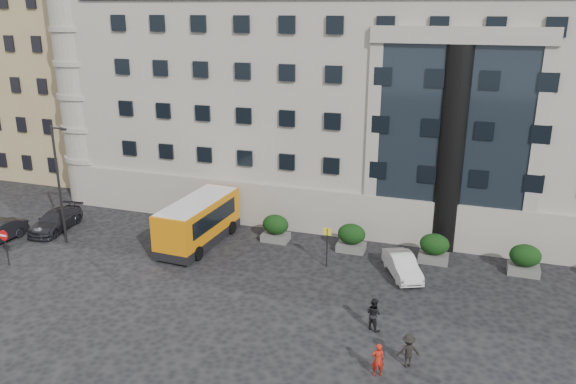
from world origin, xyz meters
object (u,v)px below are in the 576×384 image
hedge_a (206,219)px  parked_car_c (56,221)px  hedge_d (434,248)px  white_taxi (402,265)px  no_entry_sign (5,241)px  red_truck (178,163)px  pedestrian_b (374,314)px  bus_stop_sign (327,240)px  minibus (198,220)px  street_lamp (59,181)px  pedestrian_a (378,360)px  parked_car_d (110,182)px  pedestrian_c (408,351)px  hedge_c (351,237)px  hedge_e (525,259)px  hedge_b (276,228)px

hedge_a → parked_car_c: bearing=-163.2°
hedge_d → white_taxi: (-1.60, -2.53, -0.28)m
parked_car_c → white_taxi: bearing=-5.2°
parked_car_c → no_entry_sign: bearing=-84.4°
red_truck → pedestrian_b: red_truck is taller
bus_stop_sign → pedestrian_b: (3.95, -6.03, -0.89)m
hedge_d → minibus: minibus is taller
white_taxi → pedestrian_b: size_ratio=2.35×
hedge_d → no_entry_sign: no_entry_sign is taller
street_lamp → red_truck: street_lamp is taller
hedge_d → red_truck: 25.92m
hedge_d → red_truck: (-23.63, 10.62, 0.62)m
red_truck → pedestrian_a: red_truck is taller
red_truck → parked_car_d: size_ratio=1.01×
pedestrian_c → pedestrian_b: bearing=-75.6°
hedge_a → hedge_c: size_ratio=1.00×
hedge_c → hedge_e: size_ratio=1.00×
hedge_a → no_entry_sign: size_ratio=0.79×
hedge_a → red_truck: bearing=127.1°
red_truck → pedestrian_b: 28.99m
no_entry_sign → white_taxi: 23.87m
bus_stop_sign → white_taxi: (4.50, 0.27, -1.08)m
street_lamp → pedestrian_a: street_lamp is taller
no_entry_sign → parked_car_d: bearing=101.3°
hedge_b → parked_car_d: hedge_b is taller
hedge_b → pedestrian_b: bearing=-46.9°
hedge_d → white_taxi: 3.00m
no_entry_sign → minibus: (9.52, 6.78, 0.02)m
street_lamp → bus_stop_sign: street_lamp is taller
pedestrian_b → pedestrian_c: pedestrian_b is taller
parked_car_d → hedge_b: bearing=-15.4°
hedge_d → bus_stop_sign: (-6.10, -2.80, 0.80)m
bus_stop_sign → red_truck: (-17.53, 13.42, -0.18)m
no_entry_sign → pedestrian_b: 22.46m
street_lamp → minibus: 9.29m
hedge_d → hedge_e: same height
hedge_c → hedge_e: 10.40m
street_lamp → hedge_b: bearing=20.1°
minibus → pedestrian_c: minibus is taller
parked_car_c → pedestrian_a: 26.22m
hedge_b → hedge_d: (10.40, 0.00, 0.00)m
street_lamp → parked_car_c: bearing=143.4°
red_truck → hedge_d: bearing=-28.6°
no_entry_sign → white_taxi: bearing=15.3°
minibus → pedestrian_c: (14.90, -9.26, -0.90)m
parked_car_d → pedestrian_a: parked_car_d is taller
hedge_e → pedestrian_a: (-6.52, -12.40, -0.16)m
hedge_d → bus_stop_sign: bearing=-155.3°
parked_car_c → pedestrian_a: size_ratio=3.09×
bus_stop_sign → pedestrian_b: size_ratio=1.51×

